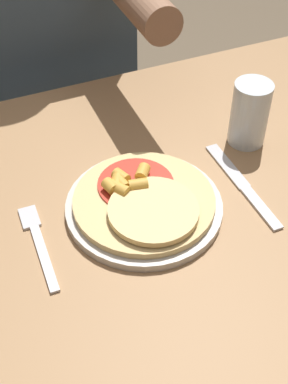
{
  "coord_description": "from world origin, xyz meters",
  "views": [
    {
      "loc": [
        -0.21,
        -0.52,
        1.35
      ],
      "look_at": [
        0.02,
        0.02,
        0.77
      ],
      "focal_mm": 50.0,
      "sensor_mm": 36.0,
      "label": 1
    }
  ],
  "objects": [
    {
      "name": "knife",
      "position": [
        0.19,
        0.01,
        0.73
      ],
      "size": [
        0.02,
        0.22,
        0.0
      ],
      "color": "silver",
      "rests_on": "dining_table"
    },
    {
      "name": "pizza",
      "position": [
        0.02,
        0.02,
        0.75
      ],
      "size": [
        0.23,
        0.23,
        0.04
      ],
      "color": "#DBBC7A",
      "rests_on": "plate"
    },
    {
      "name": "plate",
      "position": [
        0.02,
        0.02,
        0.73
      ],
      "size": [
        0.25,
        0.25,
        0.01
      ],
      "color": "beige",
      "rests_on": "dining_table"
    },
    {
      "name": "person_diner",
      "position": [
        0.03,
        0.61,
        0.75
      ],
      "size": [
        0.37,
        0.52,
        1.28
      ],
      "color": "#2D2D38",
      "rests_on": "ground_plane"
    },
    {
      "name": "dining_table",
      "position": [
        0.0,
        0.0,
        0.62
      ],
      "size": [
        1.17,
        0.82,
        0.73
      ],
      "color": "#9E754C",
      "rests_on": "ground_plane"
    },
    {
      "name": "fork",
      "position": [
        -0.15,
        0.02,
        0.73
      ],
      "size": [
        0.03,
        0.18,
        0.0
      ],
      "color": "silver",
      "rests_on": "dining_table"
    },
    {
      "name": "drinking_glass",
      "position": [
        0.26,
        0.11,
        0.79
      ],
      "size": [
        0.07,
        0.07,
        0.12
      ],
      "color": "silver",
      "rests_on": "dining_table"
    }
  ]
}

